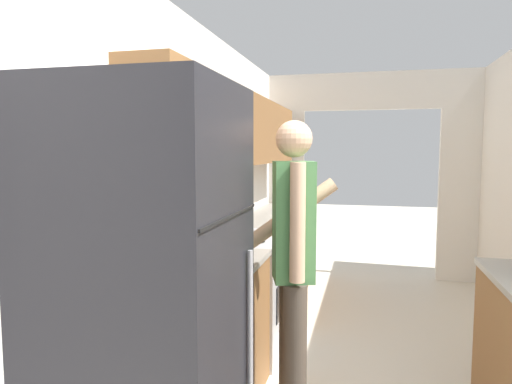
% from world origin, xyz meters
% --- Properties ---
extents(wall_left, '(0.38, 6.99, 2.50)m').
position_xyz_m(wall_left, '(-1.21, 2.08, 1.44)').
color(wall_left, white).
rests_on(wall_left, ground_plane).
extents(wall_far_with_doorway, '(2.91, 0.06, 2.50)m').
position_xyz_m(wall_far_with_doorway, '(0.00, 4.62, 1.44)').
color(wall_far_with_doorway, white).
rests_on(wall_far_with_doorway, ground_plane).
extents(counter_left, '(0.62, 3.59, 0.89)m').
position_xyz_m(counter_left, '(-0.95, 2.78, 0.45)').
color(counter_left, brown).
rests_on(counter_left, ground_plane).
extents(refrigerator, '(0.76, 0.72, 1.83)m').
position_xyz_m(refrigerator, '(-0.89, 0.50, 0.91)').
color(refrigerator, black).
rests_on(refrigerator, ground_plane).
extents(range_oven, '(0.66, 0.79, 1.03)m').
position_xyz_m(range_oven, '(-0.95, 2.23, 0.45)').
color(range_oven, '#B7B7BC').
rests_on(range_oven, ground_plane).
extents(person, '(0.55, 0.45, 1.72)m').
position_xyz_m(person, '(-0.40, 1.26, 0.93)').
color(person, '#4C4238').
rests_on(person, ground_plane).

